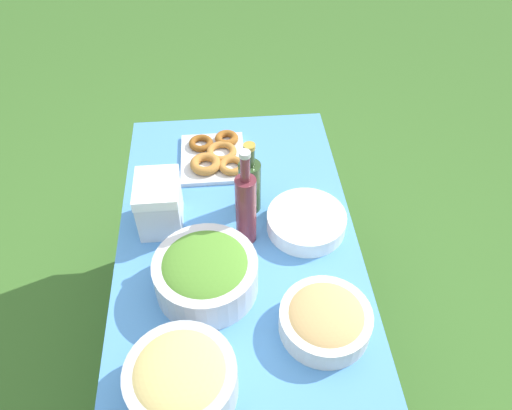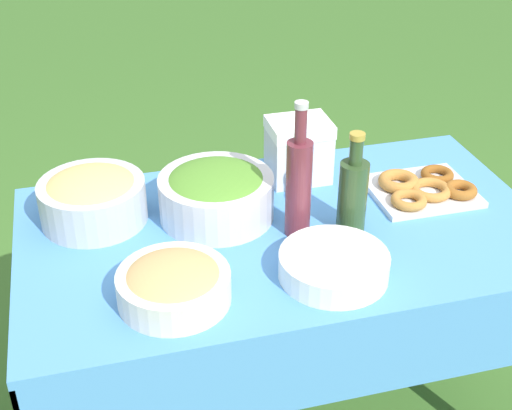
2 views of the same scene
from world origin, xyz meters
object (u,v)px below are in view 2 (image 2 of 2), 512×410
(pasta_bowl, at_px, (92,197))
(plate_stack, at_px, (334,265))
(donut_platter, at_px, (422,189))
(cooler_box, at_px, (299,150))
(salad_bowl, at_px, (216,193))
(bread_bowl, at_px, (174,284))
(olive_oil_bottle, at_px, (353,193))
(wine_bottle, at_px, (299,184))

(pasta_bowl, height_order, plate_stack, pasta_bowl)
(donut_platter, bearing_deg, cooler_box, 148.91)
(salad_bowl, bearing_deg, bread_bowl, -117.41)
(pasta_bowl, bearing_deg, plate_stack, -37.04)
(salad_bowl, xyz_separation_m, olive_oil_bottle, (0.32, -0.15, 0.04))
(bread_bowl, bearing_deg, olive_oil_bottle, 19.18)
(donut_platter, bearing_deg, olive_oil_bottle, -156.46)
(salad_bowl, bearing_deg, olive_oil_bottle, -25.60)
(wine_bottle, xyz_separation_m, bread_bowl, (-0.35, -0.19, -0.10))
(olive_oil_bottle, xyz_separation_m, cooler_box, (-0.05, 0.30, -0.02))
(donut_platter, bearing_deg, salad_bowl, 176.02)
(pasta_bowl, height_order, cooler_box, cooler_box)
(wine_bottle, height_order, bread_bowl, wine_bottle)
(donut_platter, bearing_deg, plate_stack, -142.00)
(salad_bowl, bearing_deg, pasta_bowl, 168.27)
(donut_platter, bearing_deg, pasta_bowl, 173.25)
(donut_platter, xyz_separation_m, cooler_box, (-0.30, 0.18, 0.07))
(salad_bowl, xyz_separation_m, donut_platter, (0.58, -0.04, -0.05))
(plate_stack, bearing_deg, olive_oil_bottle, 57.75)
(salad_bowl, relative_size, plate_stack, 1.17)
(cooler_box, bearing_deg, donut_platter, -31.09)
(donut_platter, xyz_separation_m, bread_bowl, (-0.74, -0.28, 0.03))
(olive_oil_bottle, distance_m, cooler_box, 0.30)
(olive_oil_bottle, bearing_deg, cooler_box, 98.92)
(olive_oil_bottle, bearing_deg, wine_bottle, 170.72)
(plate_stack, bearing_deg, pasta_bowl, 142.96)
(plate_stack, height_order, cooler_box, cooler_box)
(pasta_bowl, xyz_separation_m, bread_bowl, (0.15, -0.39, -0.02))
(salad_bowl, height_order, plate_stack, salad_bowl)
(olive_oil_bottle, bearing_deg, bread_bowl, -160.82)
(donut_platter, height_order, olive_oil_bottle, olive_oil_bottle)
(donut_platter, relative_size, wine_bottle, 0.78)
(pasta_bowl, bearing_deg, bread_bowl, -69.06)
(wine_bottle, distance_m, bread_bowl, 0.41)
(cooler_box, bearing_deg, salad_bowl, -152.18)
(pasta_bowl, relative_size, wine_bottle, 0.77)
(pasta_bowl, distance_m, wine_bottle, 0.54)
(salad_bowl, distance_m, olive_oil_bottle, 0.36)
(plate_stack, bearing_deg, cooler_box, 82.21)
(salad_bowl, height_order, pasta_bowl, salad_bowl)
(donut_platter, height_order, bread_bowl, bread_bowl)
(plate_stack, height_order, wine_bottle, wine_bottle)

